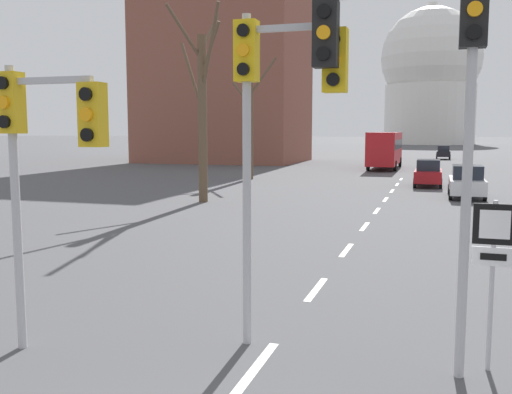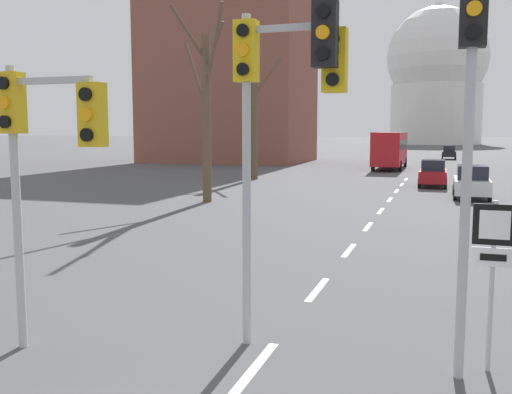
# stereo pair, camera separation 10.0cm
# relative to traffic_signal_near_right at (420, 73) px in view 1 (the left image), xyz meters

# --- Properties ---
(lane_stripe_0) EXTENTS (0.16, 2.00, 0.01)m
(lane_stripe_0) POSITION_rel_traffic_signal_near_right_xyz_m (-2.24, -0.57, -4.37)
(lane_stripe_0) COLOR silver
(lane_stripe_0) RESTS_ON ground_plane
(lane_stripe_1) EXTENTS (0.16, 2.00, 0.01)m
(lane_stripe_1) POSITION_rel_traffic_signal_near_right_xyz_m (-2.24, 3.93, -4.37)
(lane_stripe_1) COLOR silver
(lane_stripe_1) RESTS_ON ground_plane
(lane_stripe_2) EXTENTS (0.16, 2.00, 0.01)m
(lane_stripe_2) POSITION_rel_traffic_signal_near_right_xyz_m (-2.24, 8.43, -4.37)
(lane_stripe_2) COLOR silver
(lane_stripe_2) RESTS_ON ground_plane
(lane_stripe_3) EXTENTS (0.16, 2.00, 0.01)m
(lane_stripe_3) POSITION_rel_traffic_signal_near_right_xyz_m (-2.24, 12.93, -4.37)
(lane_stripe_3) COLOR silver
(lane_stripe_3) RESTS_ON ground_plane
(lane_stripe_4) EXTENTS (0.16, 2.00, 0.01)m
(lane_stripe_4) POSITION_rel_traffic_signal_near_right_xyz_m (-2.24, 17.43, -4.37)
(lane_stripe_4) COLOR silver
(lane_stripe_4) RESTS_ON ground_plane
(lane_stripe_5) EXTENTS (0.16, 2.00, 0.01)m
(lane_stripe_5) POSITION_rel_traffic_signal_near_right_xyz_m (-2.24, 21.93, -4.37)
(lane_stripe_5) COLOR silver
(lane_stripe_5) RESTS_ON ground_plane
(lane_stripe_6) EXTENTS (0.16, 2.00, 0.01)m
(lane_stripe_6) POSITION_rel_traffic_signal_near_right_xyz_m (-2.24, 26.43, -4.37)
(lane_stripe_6) COLOR silver
(lane_stripe_6) RESTS_ON ground_plane
(lane_stripe_7) EXTENTS (0.16, 2.00, 0.01)m
(lane_stripe_7) POSITION_rel_traffic_signal_near_right_xyz_m (-2.24, 30.93, -4.37)
(lane_stripe_7) COLOR silver
(lane_stripe_7) RESTS_ON ground_plane
(lane_stripe_8) EXTENTS (0.16, 2.00, 0.01)m
(lane_stripe_8) POSITION_rel_traffic_signal_near_right_xyz_m (-2.24, 35.43, -4.37)
(lane_stripe_8) COLOR silver
(lane_stripe_8) RESTS_ON ground_plane
(traffic_signal_near_right) EXTENTS (2.39, 0.34, 5.76)m
(traffic_signal_near_right) POSITION_rel_traffic_signal_near_right_xyz_m (0.00, 0.00, 0.00)
(traffic_signal_near_right) COLOR #B2B2B7
(traffic_signal_near_right) RESTS_ON ground_plane
(traffic_signal_near_left) EXTENTS (1.84, 0.34, 4.59)m
(traffic_signal_near_left) POSITION_rel_traffic_signal_near_right_xyz_m (-5.64, -1.00, -0.91)
(traffic_signal_near_left) COLOR #B2B2B7
(traffic_signal_near_left) RESTS_ON ground_plane
(traffic_signal_centre_tall) EXTENTS (1.79, 0.34, 5.41)m
(traffic_signal_centre_tall) POSITION_rel_traffic_signal_near_right_xyz_m (-2.21, 0.32, -0.28)
(traffic_signal_centre_tall) COLOR #B2B2B7
(traffic_signal_centre_tall) RESTS_ON ground_plane
(route_sign_post) EXTENTS (0.60, 0.08, 2.57)m
(route_sign_post) POSITION_rel_traffic_signal_near_right_xyz_m (1.10, 0.37, -2.62)
(route_sign_post) COLOR #B2B2B7
(route_sign_post) RESTS_ON ground_plane
(sedan_near_left) EXTENTS (1.86, 4.57, 1.76)m
(sedan_near_left) POSITION_rel_traffic_signal_near_right_xyz_m (1.85, 24.07, -3.51)
(sedan_near_left) COLOR silver
(sedan_near_left) RESTS_ON ground_plane
(sedan_near_right) EXTENTS (1.76, 3.85, 1.76)m
(sedan_near_right) POSITION_rel_traffic_signal_near_right_xyz_m (1.03, 68.89, -3.49)
(sedan_near_right) COLOR black
(sedan_near_right) RESTS_ON ground_plane
(sedan_mid_centre) EXTENTS (1.75, 4.18, 1.76)m
(sedan_mid_centre) POSITION_rel_traffic_signal_near_right_xyz_m (-0.24, 30.02, -3.50)
(sedan_mid_centre) COLOR maroon
(sedan_mid_centre) RESTS_ON ground_plane
(city_bus) EXTENTS (2.66, 10.80, 3.48)m
(city_bus) POSITION_rel_traffic_signal_near_right_xyz_m (-4.49, 47.26, -2.33)
(city_bus) COLOR red
(city_bus) RESTS_ON ground_plane
(bare_tree_left_near) EXTENTS (3.44, 4.67, 9.80)m
(bare_tree_left_near) POSITION_rel_traffic_signal_near_right_xyz_m (-10.99, 18.10, 0.49)
(bare_tree_left_near) COLOR brown
(bare_tree_left_near) RESTS_ON ground_plane
(bare_tree_left_far) EXTENTS (3.70, 2.74, 10.17)m
(bare_tree_left_far) POSITION_rel_traffic_signal_near_right_xyz_m (-13.09, 32.02, 0.17)
(bare_tree_left_far) COLOR brown
(bare_tree_left_far) RESTS_ON ground_plane
(capitol_dome) EXTENTS (27.61, 27.61, 39.00)m
(capitol_dome) POSITION_rel_traffic_signal_near_right_xyz_m (-2.24, 161.29, 14.62)
(capitol_dome) COLOR silver
(capitol_dome) RESTS_ON ground_plane
(apartment_block_left) EXTENTS (18.00, 14.00, 23.21)m
(apartment_block_left) POSITION_rel_traffic_signal_near_right_xyz_m (-23.84, 55.36, 7.23)
(apartment_block_left) COLOR brown
(apartment_block_left) RESTS_ON ground_plane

